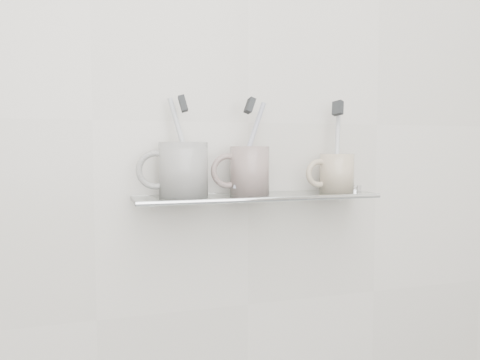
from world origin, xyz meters
name	(u,v)px	position (x,y,z in m)	size (l,w,h in m)	color
wall_back	(248,123)	(0.00, 1.10, 1.25)	(2.50, 2.50, 0.00)	silver
shelf_glass	(258,197)	(0.00, 1.04, 1.10)	(0.50, 0.12, 0.01)	silver
shelf_rail	(267,199)	(0.00, 0.98, 1.10)	(0.01, 0.01, 0.50)	silver
bracket_left	(151,203)	(-0.21, 1.09, 1.09)	(0.02, 0.02, 0.03)	silver
bracket_right	(337,196)	(0.21, 1.09, 1.09)	(0.02, 0.02, 0.03)	silver
mug_left	(183,170)	(-0.15, 1.04, 1.15)	(0.10, 0.10, 0.11)	white
mug_left_handle	(156,170)	(-0.21, 1.04, 1.15)	(0.08, 0.08, 0.01)	white
toothbrush_left	(183,145)	(-0.15, 1.04, 1.20)	(0.01, 0.01, 0.19)	silver
bristles_left	(183,104)	(-0.15, 1.04, 1.28)	(0.01, 0.02, 0.03)	#282A2C
mug_center	(250,171)	(-0.02, 1.04, 1.15)	(0.08, 0.08, 0.10)	beige
mug_center_handle	(228,171)	(-0.06, 1.04, 1.15)	(0.07, 0.07, 0.01)	beige
toothbrush_center	(250,145)	(-0.02, 1.04, 1.20)	(0.01, 0.01, 0.19)	#9897B0
bristles_center	(250,106)	(-0.02, 1.04, 1.28)	(0.01, 0.02, 0.03)	#282A2C
mug_right	(337,173)	(0.18, 1.04, 1.14)	(0.07, 0.07, 0.08)	beige
mug_right_handle	(319,173)	(0.14, 1.04, 1.14)	(0.06, 0.06, 0.01)	beige
toothbrush_right	(337,145)	(0.18, 1.04, 1.20)	(0.01, 0.01, 0.19)	#BABAB8
bristles_right	(338,108)	(0.18, 1.04, 1.28)	(0.01, 0.02, 0.03)	#282A2C
chrome_cap	(354,188)	(0.23, 1.04, 1.11)	(0.03, 0.03, 0.01)	silver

